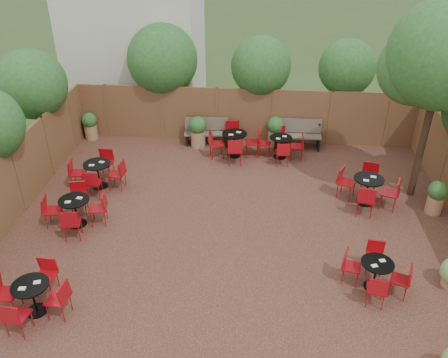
{
  "coord_description": "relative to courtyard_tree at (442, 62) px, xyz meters",
  "views": [
    {
      "loc": [
        0.54,
        -10.34,
        7.42
      ],
      "look_at": [
        -0.37,
        0.5,
        1.0
      ],
      "focal_mm": 37.03,
      "sensor_mm": 36.0,
      "label": 1
    }
  ],
  "objects": [
    {
      "name": "ground",
      "position": [
        -5.11,
        -1.74,
        -4.02
      ],
      "size": [
        80.0,
        80.0,
        0.0
      ],
      "primitive_type": "plane",
      "color": "#354F23",
      "rests_on": "ground"
    },
    {
      "name": "courtyard_paving",
      "position": [
        -5.11,
        -1.74,
        -4.01
      ],
      "size": [
        12.0,
        10.0,
        0.02
      ],
      "primitive_type": "cube",
      "color": "#391E17",
      "rests_on": "ground"
    },
    {
      "name": "fence_back",
      "position": [
        -5.11,
        3.26,
        -3.02
      ],
      "size": [
        12.0,
        0.08,
        2.0
      ],
      "primitive_type": "cube",
      "color": "brown",
      "rests_on": "ground"
    },
    {
      "name": "fence_left",
      "position": [
        -11.11,
        -1.74,
        -3.02
      ],
      "size": [
        0.08,
        10.0,
        2.0
      ],
      "primitive_type": "cube",
      "color": "brown",
      "rests_on": "ground"
    },
    {
      "name": "neighbour_building",
      "position": [
        -9.61,
        6.26,
        -0.02
      ],
      "size": [
        5.0,
        4.0,
        8.0
      ],
      "primitive_type": "cube",
      "color": "beige",
      "rests_on": "ground"
    },
    {
      "name": "overhang_foliage",
      "position": [
        -7.53,
        0.82,
        -1.35
      ],
      "size": [
        15.61,
        10.72,
        2.53
      ],
      "color": "#21561B",
      "rests_on": "ground"
    },
    {
      "name": "courtyard_tree",
      "position": [
        0.0,
        0.0,
        0.0
      ],
      "size": [
        2.95,
        2.87,
        5.61
      ],
      "rotation": [
        0.0,
        0.0,
        0.06
      ],
      "color": "black",
      "rests_on": "courtyard_paving"
    },
    {
      "name": "park_bench_left",
      "position": [
        -6.45,
        2.89,
        -3.51
      ],
      "size": [
        1.59,
        0.63,
        0.96
      ],
      "rotation": [
        0.0,
        0.0,
        0.09
      ],
      "color": "brown",
      "rests_on": "courtyard_paving"
    },
    {
      "name": "park_bench_right",
      "position": [
        -3.23,
        2.9,
        -3.48
      ],
      "size": [
        1.65,
        0.54,
        1.02
      ],
      "rotation": [
        0.0,
        0.0,
        -0.0
      ],
      "color": "brown",
      "rests_on": "courtyard_paving"
    },
    {
      "name": "bistro_tables",
      "position": [
        -5.84,
        -1.01,
        -3.55
      ],
      "size": [
        9.63,
        9.14,
        0.96
      ],
      "color": "black",
      "rests_on": "courtyard_paving"
    },
    {
      "name": "planters",
      "position": [
        -5.43,
        2.08,
        -3.43
      ],
      "size": [
        11.67,
        4.45,
        1.13
      ],
      "color": "#9F6F4F",
      "rests_on": "courtyard_paving"
    }
  ]
}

